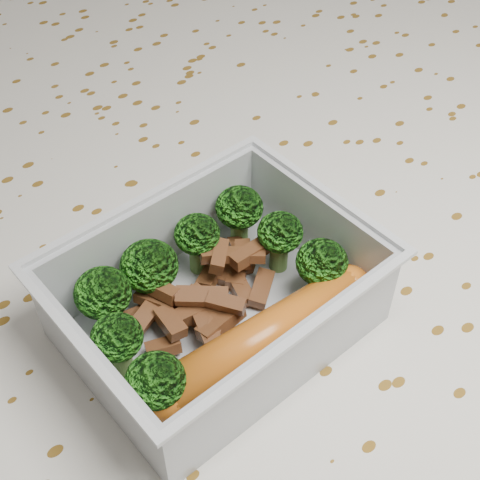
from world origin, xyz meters
TOP-DOWN VIEW (x-y plane):
  - dining_table at (0.00, 0.00)m, footprint 1.40×0.90m
  - tablecloth at (0.00, 0.00)m, footprint 1.46×0.96m
  - lunch_container at (-0.04, -0.02)m, footprint 0.19×0.15m
  - broccoli_florets at (-0.04, -0.01)m, footprint 0.16×0.11m
  - meat_pile at (-0.04, -0.01)m, footprint 0.11×0.08m
  - sausage at (-0.03, -0.06)m, footprint 0.16×0.04m

SIDE VIEW (x-z plane):
  - dining_table at x=0.00m, z-range 0.29..1.04m
  - tablecloth at x=0.00m, z-range 0.62..0.81m
  - meat_pile at x=-0.04m, z-range 0.76..0.79m
  - lunch_container at x=-0.04m, z-range 0.75..0.81m
  - sausage at x=-0.03m, z-range 0.77..0.79m
  - broccoli_florets at x=-0.04m, z-range 0.77..0.81m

